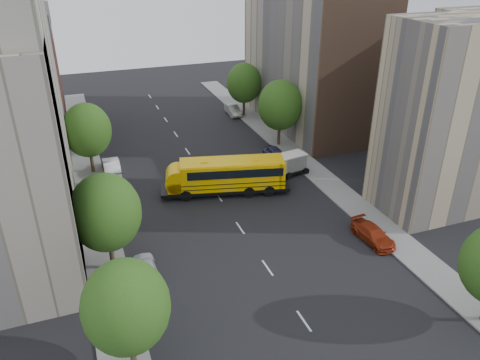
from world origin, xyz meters
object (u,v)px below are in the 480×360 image
street_tree_1 (105,213)px  safari_truck (283,166)px  street_tree_2 (87,130)px  parked_car_5 (233,110)px  street_tree_0 (126,307)px  parked_car_0 (146,268)px  street_tree_4 (280,105)px  parked_car_4 (276,154)px  school_bus (224,175)px  parked_car_3 (373,234)px  parked_car_1 (112,167)px  street_tree_5 (244,83)px

street_tree_1 → safari_truck: (18.79, 10.03, -3.74)m
street_tree_2 → parked_car_5: 24.58m
street_tree_0 → parked_car_0: street_tree_0 is taller
street_tree_4 → parked_car_4: size_ratio=1.99×
school_bus → parked_car_0: size_ratio=3.18×
street_tree_1 → school_bus: street_tree_1 is taller
street_tree_2 → parked_car_5: (20.60, 12.77, -4.12)m
street_tree_0 → school_bus: size_ratio=0.58×
parked_car_0 → parked_car_5: bearing=-119.3°
street_tree_0 → street_tree_1: bearing=90.0°
street_tree_0 → parked_car_3: street_tree_0 is taller
street_tree_4 → parked_car_0: size_ratio=2.01×
street_tree_2 → parked_car_0: (2.20, -19.66, -4.14)m
school_bus → parked_car_4: bearing=48.1°
street_tree_1 → school_bus: 14.93m
safari_truck → parked_car_1: bearing=148.0°
street_tree_0 → street_tree_2: street_tree_2 is taller
street_tree_2 → parked_car_0: 20.21m
school_bus → parked_car_1: (-9.89, 8.36, -1.18)m
safari_truck → parked_car_3: bearing=-91.9°
street_tree_1 → parked_car_1: street_tree_1 is taller
street_tree_2 → street_tree_4: bearing=0.0°
street_tree_5 → school_bus: (-10.21, -21.34, -2.73)m
street_tree_1 → parked_car_4: size_ratio=1.94×
street_tree_5 → parked_car_4: bearing=-97.7°
school_bus → parked_car_5: school_bus is taller
street_tree_1 → street_tree_5: bearing=53.7°
street_tree_0 → street_tree_5: (22.00, 40.00, 0.06)m
parked_car_3 → parked_car_1: bearing=127.8°
street_tree_1 → street_tree_4: 28.43m
safari_truck → street_tree_2: bearing=147.5°
safari_truck → parked_car_5: safari_truck is taller
school_bus → parked_car_3: size_ratio=2.87×
street_tree_1 → parked_car_4: (19.85, 14.19, -4.26)m
street_tree_5 → street_tree_4: bearing=-90.0°
street_tree_1 → parked_car_1: (1.89, 17.02, -4.16)m
parked_car_4 → street_tree_1: bearing=-147.4°
street_tree_4 → street_tree_5: street_tree_4 is taller
street_tree_2 → parked_car_3: 30.20m
street_tree_0 → school_bus: 22.23m
street_tree_0 → school_bus: street_tree_0 is taller
street_tree_2 → parked_car_4: street_tree_2 is taller
street_tree_2 → parked_car_1: 4.56m
parked_car_0 → parked_car_3: bearing=174.0°
street_tree_2 → parked_car_0: street_tree_2 is taller
street_tree_5 → parked_car_4: (-2.15, -15.81, -4.01)m
street_tree_5 → parked_car_3: (-1.40, -33.68, -4.05)m
street_tree_4 → street_tree_5: 12.01m
street_tree_0 → street_tree_1: street_tree_1 is taller
street_tree_2 → parked_car_1: size_ratio=1.60×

